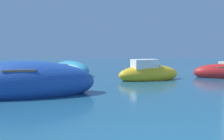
% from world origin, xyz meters
% --- Properties ---
extents(moored_boat_0, '(4.23, 2.66, 1.55)m').
position_xyz_m(moored_boat_0, '(1.13, 10.85, 0.40)').
color(moored_boat_0, gold).
rests_on(moored_boat_0, ground).
extents(moored_boat_2, '(3.74, 1.97, 1.19)m').
position_xyz_m(moored_boat_2, '(6.15, 12.09, 0.33)').
color(moored_boat_2, '#B21E1E').
rests_on(moored_boat_2, ground).
extents(moored_boat_4, '(6.49, 3.70, 1.88)m').
position_xyz_m(moored_boat_4, '(-4.81, 5.89, 0.52)').
color(moored_boat_4, '#1E479E').
rests_on(moored_boat_4, ground).
extents(moored_boat_6, '(3.79, 3.74, 1.34)m').
position_xyz_m(moored_boat_6, '(-4.21, 13.34, 0.37)').
color(moored_boat_6, teal).
rests_on(moored_boat_6, ground).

